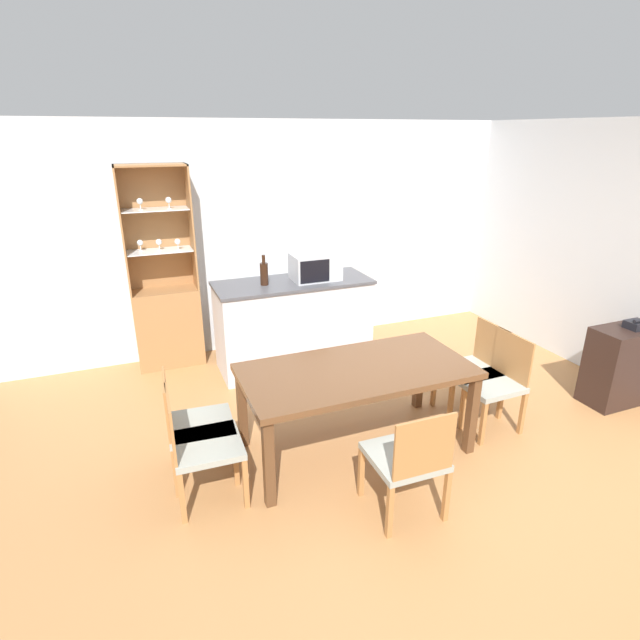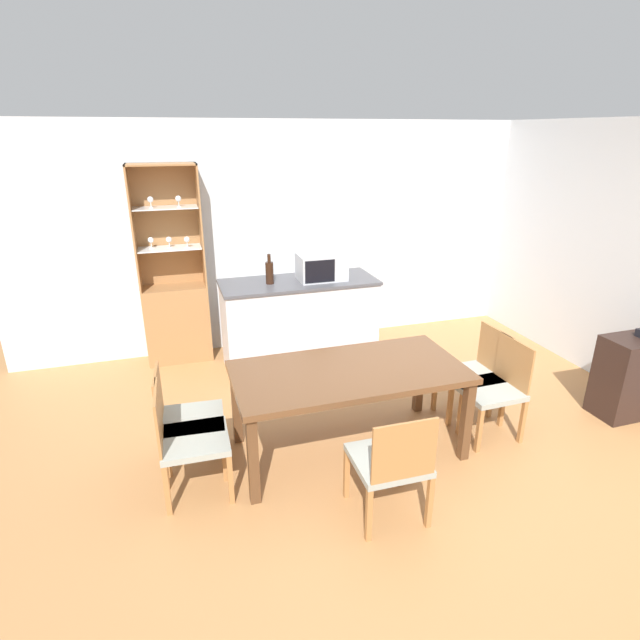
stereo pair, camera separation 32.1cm
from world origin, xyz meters
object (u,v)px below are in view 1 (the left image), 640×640
(dining_table, at_px, (357,377))
(wine_bottle, at_px, (264,273))
(side_cabinet, at_px, (621,365))
(display_cabinet, at_px, (167,311))
(dining_chair_side_right_far, at_px, (474,369))
(dining_chair_side_left_near, at_px, (201,445))
(dining_chair_head_near, at_px, (408,459))
(dining_chair_side_left_far, at_px, (195,425))
(dining_chair_side_right_near, at_px, (493,382))
(microwave, at_px, (315,267))
(telephone, at_px, (637,324))

(dining_table, relative_size, wine_bottle, 5.74)
(wine_bottle, height_order, side_cabinet, wine_bottle)
(display_cabinet, xyz_separation_m, dining_chair_side_right_far, (2.44, -2.07, -0.19))
(side_cabinet, bearing_deg, dining_chair_side_left_near, 178.50)
(dining_chair_head_near, bearing_deg, dining_chair_side_left_far, 144.18)
(display_cabinet, relative_size, dining_chair_side_right_near, 2.56)
(dining_table, distance_m, dining_chair_side_right_near, 1.26)
(microwave, bearing_deg, dining_chair_head_near, -96.95)
(dining_chair_side_right_near, height_order, side_cabinet, dining_chair_side_right_near)
(display_cabinet, bearing_deg, dining_chair_side_right_far, -40.41)
(display_cabinet, bearing_deg, dining_chair_side_left_far, -90.83)
(display_cabinet, height_order, dining_table, display_cabinet)
(side_cabinet, distance_m, telephone, 0.42)
(dining_chair_head_near, xyz_separation_m, microwave, (0.30, 2.43, 0.66))
(dining_chair_side_right_far, distance_m, wine_bottle, 2.22)
(microwave, bearing_deg, dining_chair_side_right_far, -58.10)
(dining_table, height_order, dining_chair_side_right_near, dining_chair_side_right_near)
(dining_chair_side_right_near, bearing_deg, dining_chair_head_near, 116.51)
(wine_bottle, distance_m, telephone, 3.52)
(dining_chair_head_near, height_order, microwave, microwave)
(dining_chair_side_left_near, distance_m, microwave, 2.43)
(dining_chair_head_near, height_order, telephone, telephone)
(dining_chair_side_right_near, distance_m, microwave, 2.11)
(dining_chair_head_near, bearing_deg, telephone, 12.23)
(display_cabinet, bearing_deg, dining_chair_side_left_near, -90.74)
(dining_table, xyz_separation_m, dining_chair_side_right_near, (1.23, -0.13, -0.21))
(microwave, bearing_deg, dining_chair_side_left_near, -130.78)
(dining_chair_side_left_far, distance_m, microwave, 2.24)
(display_cabinet, height_order, dining_chair_head_near, display_cabinet)
(dining_chair_side_right_near, bearing_deg, dining_chair_side_left_near, 88.54)
(dining_chair_side_left_near, xyz_separation_m, microwave, (1.53, 1.77, 0.66))
(dining_chair_side_left_near, bearing_deg, side_cabinet, 90.31)
(dining_table, relative_size, dining_chair_side_left_near, 2.14)
(dining_table, xyz_separation_m, telephone, (2.69, -0.25, 0.14))
(microwave, distance_m, wine_bottle, 0.55)
(dining_chair_side_right_near, distance_m, dining_chair_side_left_far, 2.48)
(dining_chair_side_right_near, height_order, dining_chair_side_right_far, same)
(dining_table, distance_m, wine_bottle, 1.72)
(dining_chair_side_left_far, bearing_deg, side_cabinet, 88.59)
(dining_chair_side_right_near, relative_size, dining_chair_side_right_far, 1.00)
(microwave, relative_size, side_cabinet, 0.66)
(dining_chair_side_right_near, xyz_separation_m, wine_bottle, (-1.49, 1.78, 0.65))
(dining_chair_side_right_far, xyz_separation_m, telephone, (1.45, -0.38, 0.36))
(dining_chair_head_near, height_order, side_cabinet, dining_chair_head_near)
(wine_bottle, bearing_deg, side_cabinet, -32.98)
(dining_chair_side_left_far, relative_size, microwave, 1.69)
(microwave, xyz_separation_m, wine_bottle, (-0.55, 0.01, -0.01))
(microwave, xyz_separation_m, side_cabinet, (2.34, -1.87, -0.72))
(dining_chair_side_right_far, height_order, side_cabinet, dining_chair_side_right_far)
(dining_chair_side_right_near, bearing_deg, side_cabinet, -95.59)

